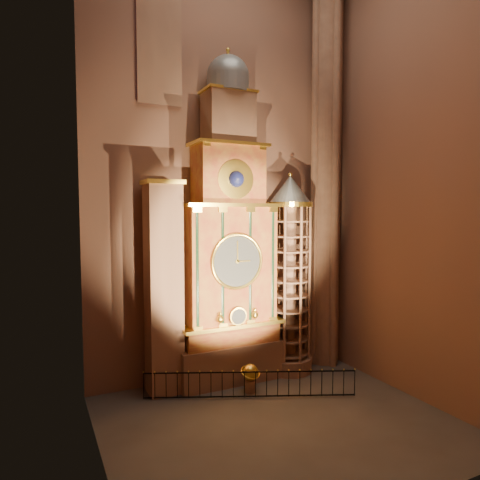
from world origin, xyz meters
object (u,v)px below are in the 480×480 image
portrait_tower (164,287)px  iron_railing (250,385)px  stair_turret (289,275)px  astronomical_clock (229,252)px  celestial_globe (250,376)px

portrait_tower → iron_railing: (3.36, -2.48, -4.48)m
stair_turret → portrait_tower: bearing=177.7°
astronomical_clock → iron_railing: size_ratio=1.85×
stair_turret → celestial_globe: stair_turret is taller
astronomical_clock → stair_turret: size_ratio=1.55×
astronomical_clock → iron_railing: (-0.04, -2.46, -6.01)m
portrait_tower → stair_turret: size_ratio=0.94×
celestial_globe → portrait_tower: bearing=152.7°
portrait_tower → celestial_globe: bearing=-27.3°
astronomical_clock → stair_turret: astronomical_clock is taller
portrait_tower → iron_railing: bearing=-36.4°
celestial_globe → astronomical_clock: bearing=98.4°
stair_turret → celestial_globe: size_ratio=7.76×
stair_turret → iron_railing: size_ratio=1.19×
portrait_tower → celestial_globe: size_ratio=7.32×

